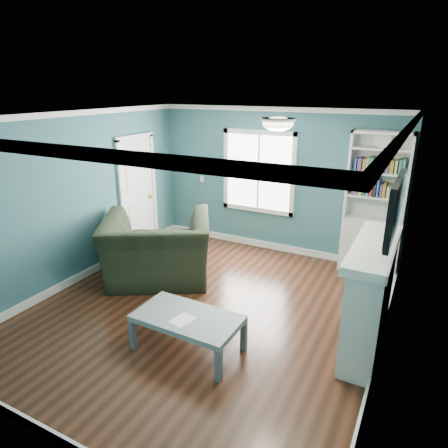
% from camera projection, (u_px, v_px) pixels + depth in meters
% --- Properties ---
extents(floor, '(5.00, 5.00, 0.00)m').
position_uv_depth(floor, '(206.00, 310.00, 5.52)').
color(floor, black).
rests_on(floor, ground).
extents(room_walls, '(5.00, 5.00, 5.00)m').
position_uv_depth(room_walls, '(204.00, 200.00, 5.00)').
color(room_walls, '#326567').
rests_on(room_walls, ground).
extents(trim, '(4.50, 5.00, 2.60)m').
position_uv_depth(trim, '(204.00, 226.00, 5.11)').
color(trim, white).
rests_on(trim, ground).
extents(window, '(1.40, 0.06, 1.50)m').
position_uv_depth(window, '(259.00, 172.00, 7.26)').
color(window, white).
rests_on(window, room_walls).
extents(bookshelf, '(0.90, 0.35, 2.31)m').
position_uv_depth(bookshelf, '(373.00, 219.00, 6.37)').
color(bookshelf, silver).
rests_on(bookshelf, ground).
extents(fireplace, '(0.44, 1.58, 1.30)m').
position_uv_depth(fireplace, '(371.00, 298.00, 4.57)').
color(fireplace, black).
rests_on(fireplace, ground).
extents(tv, '(0.06, 1.10, 0.65)m').
position_uv_depth(tv, '(396.00, 208.00, 4.16)').
color(tv, black).
rests_on(tv, fireplace).
extents(door, '(0.12, 0.98, 2.17)m').
position_uv_depth(door, '(138.00, 193.00, 7.31)').
color(door, silver).
rests_on(door, ground).
extents(ceiling_fixture, '(0.38, 0.38, 0.15)m').
position_uv_depth(ceiling_fixture, '(278.00, 123.00, 4.37)').
color(ceiling_fixture, white).
rests_on(ceiling_fixture, room_walls).
extents(light_switch, '(0.08, 0.01, 0.12)m').
position_uv_depth(light_switch, '(202.00, 179.00, 7.86)').
color(light_switch, white).
rests_on(light_switch, room_walls).
extents(recliner, '(1.91, 1.71, 1.40)m').
position_uv_depth(recliner, '(157.00, 238.00, 6.17)').
color(recliner, black).
rests_on(recliner, ground).
extents(coffee_table, '(1.23, 0.69, 0.44)m').
position_uv_depth(coffee_table, '(188.00, 320.00, 4.58)').
color(coffee_table, '#4E555E').
rests_on(coffee_table, ground).
extents(paper_sheet, '(0.25, 0.30, 0.00)m').
position_uv_depth(paper_sheet, '(183.00, 320.00, 4.48)').
color(paper_sheet, white).
rests_on(paper_sheet, coffee_table).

